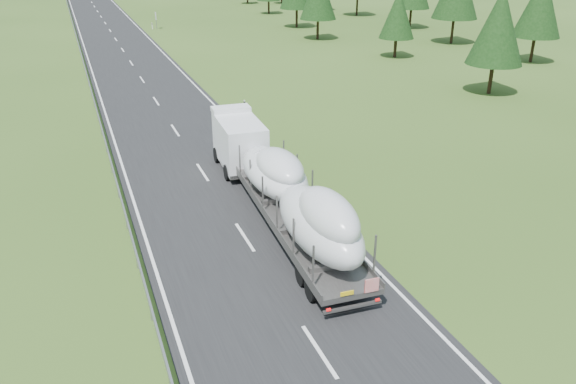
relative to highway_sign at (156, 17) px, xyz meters
name	(u,v)px	position (x,y,z in m)	size (l,w,h in m)	color
ground	(319,351)	(-7.20, -80.00, -1.81)	(400.00, 400.00, 0.00)	#334E1A
road_surface	(101,16)	(-7.20, 20.00, -1.80)	(10.00, 400.00, 0.02)	black
guardrail	(70,14)	(-12.50, 19.94, -1.21)	(0.10, 400.00, 0.76)	slate
highway_sign	(156,17)	(0.00, 0.00, 0.00)	(0.08, 0.90, 2.60)	slate
boat_truck	(281,182)	(-4.81, -69.82, 0.30)	(3.38, 19.13, 4.04)	white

